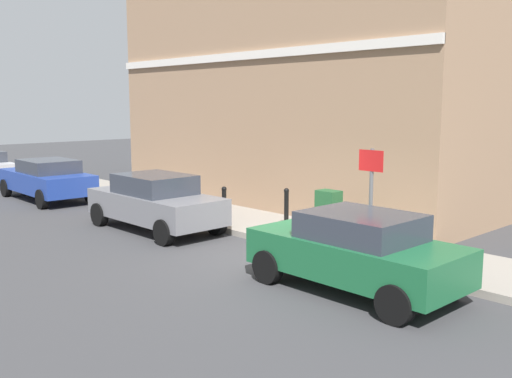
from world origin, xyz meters
name	(u,v)px	position (x,y,z in m)	size (l,w,h in m)	color
ground	(277,259)	(0.00, 0.00, 0.00)	(80.00, 80.00, 0.00)	#38383A
sidewalk	(186,208)	(1.97, 6.00, 0.07)	(2.45, 30.00, 0.15)	gray
corner_building	(326,94)	(7.14, 4.61, 3.69)	(7.98, 13.23, 7.37)	#937256
car_green	(356,250)	(-0.54, -2.53, 0.76)	(1.89, 3.91, 1.45)	#195933
car_grey	(155,202)	(-0.32, 4.24, 0.78)	(1.87, 4.22, 1.50)	slate
car_blue	(47,179)	(-0.36, 10.97, 0.75)	(1.99, 4.47, 1.43)	navy
utility_cabinet	(328,216)	(1.90, 0.13, 0.68)	(0.46, 0.61, 1.15)	#1E4C28
bollard_near_cabinet	(286,206)	(2.00, 1.62, 0.70)	(0.14, 0.14, 1.04)	black
bollard_far_kerb	(224,204)	(1.00, 2.95, 0.70)	(0.14, 0.14, 1.04)	black
street_sign	(371,186)	(1.11, -1.64, 1.66)	(0.08, 0.60, 2.30)	#59595B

